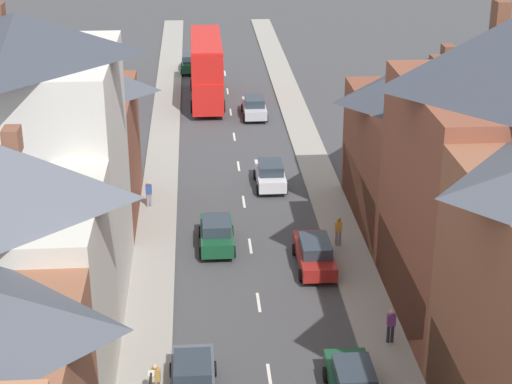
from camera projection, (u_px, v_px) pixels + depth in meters
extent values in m
cube|color=gray|center=(160.00, 190.00, 52.90)|extent=(2.20, 104.00, 0.14)
cube|color=gray|center=(323.00, 186.00, 53.57)|extent=(2.20, 104.00, 0.14)
cube|color=silver|center=(269.00, 376.00, 34.87)|extent=(0.14, 1.80, 0.01)
cube|color=silver|center=(259.00, 302.00, 40.39)|extent=(0.14, 1.80, 0.01)
cube|color=silver|center=(250.00, 246.00, 45.91)|extent=(0.14, 1.80, 0.01)
cube|color=silver|center=(244.00, 202.00, 51.42)|extent=(0.14, 1.80, 0.01)
cube|color=silver|center=(239.00, 166.00, 56.94)|extent=(0.14, 1.80, 0.01)
cube|color=silver|center=(234.00, 137.00, 62.46)|extent=(0.14, 1.80, 0.01)
cube|color=silver|center=(231.00, 112.00, 67.98)|extent=(0.14, 1.80, 0.01)
cube|color=silver|center=(228.00, 91.00, 73.50)|extent=(0.14, 1.80, 0.01)
cube|color=silver|center=(225.00, 73.00, 79.01)|extent=(0.14, 1.80, 0.01)
cube|color=silver|center=(223.00, 58.00, 84.53)|extent=(0.14, 1.80, 0.01)
cube|color=silver|center=(221.00, 44.00, 90.05)|extent=(0.14, 1.80, 0.01)
cube|color=silver|center=(219.00, 32.00, 95.57)|extent=(0.14, 1.80, 0.01)
cube|color=maroon|center=(110.00, 363.00, 32.96)|extent=(0.12, 7.10, 3.20)
cube|color=brown|center=(12.00, 140.00, 30.98)|extent=(0.60, 0.90, 0.94)
cube|color=silver|center=(33.00, 181.00, 38.83)|extent=(8.00, 9.20, 11.73)
cube|color=#1E5133|center=(125.00, 262.00, 40.74)|extent=(0.12, 8.47, 3.20)
pyramid|color=#383D47|center=(17.00, 33.00, 36.21)|extent=(8.00, 9.20, 1.82)
cube|color=brown|center=(64.00, 156.00, 48.03)|extent=(8.00, 8.98, 7.43)
cube|color=olive|center=(136.00, 189.00, 49.10)|extent=(0.12, 8.26, 3.20)
pyramid|color=#474C56|center=(56.00, 71.00, 46.12)|extent=(8.00, 8.98, 2.43)
cube|color=#99664C|center=(49.00, 47.00, 48.03)|extent=(0.60, 0.90, 1.44)
cube|color=brown|center=(493.00, 206.00, 37.47)|extent=(8.00, 9.91, 10.74)
cube|color=#1E5133|center=(399.00, 285.00, 38.67)|extent=(0.12, 9.12, 3.20)
pyramid|color=#383D47|center=(511.00, 52.00, 34.81)|extent=(8.00, 9.91, 2.97)
cube|color=brown|center=(500.00, 19.00, 37.23)|extent=(0.60, 0.90, 1.57)
cube|color=brown|center=(430.00, 162.00, 47.59)|extent=(8.00, 10.58, 7.11)
cube|color=#1E5133|center=(358.00, 196.00, 48.09)|extent=(0.12, 9.73, 3.20)
pyramid|color=#383D47|center=(437.00, 78.00, 45.72)|extent=(8.00, 10.58, 2.56)
cube|color=brown|center=(436.00, 68.00, 45.16)|extent=(0.60, 0.90, 1.29)
cube|color=brown|center=(447.00, 58.00, 46.68)|extent=(0.60, 0.90, 1.47)
cube|color=red|center=(207.00, 82.00, 70.04)|extent=(2.44, 10.80, 2.50)
cube|color=red|center=(206.00, 53.00, 69.12)|extent=(2.44, 10.58, 2.30)
cube|color=red|center=(206.00, 39.00, 68.65)|extent=(2.39, 10.37, 0.10)
cube|color=#28333D|center=(206.00, 64.00, 74.89)|extent=(2.20, 0.10, 1.20)
cube|color=#28333D|center=(205.00, 38.00, 74.00)|extent=(2.20, 0.10, 1.10)
cube|color=#28333D|center=(192.00, 79.00, 69.87)|extent=(0.06, 9.18, 0.90)
cube|color=#28333D|center=(191.00, 52.00, 69.00)|extent=(0.06, 9.18, 0.90)
cube|color=yellow|center=(205.00, 28.00, 73.69)|extent=(1.34, 0.08, 0.32)
cylinder|color=black|center=(192.00, 85.00, 73.49)|extent=(0.30, 1.00, 1.00)
cylinder|color=black|center=(221.00, 84.00, 73.65)|extent=(0.30, 1.00, 1.00)
cylinder|color=black|center=(192.00, 107.00, 67.68)|extent=(0.30, 1.00, 1.00)
cylinder|color=black|center=(223.00, 106.00, 67.84)|extent=(0.30, 1.00, 1.00)
cube|color=#B7BABF|center=(254.00, 108.00, 66.65)|extent=(1.70, 4.31, 0.71)
cube|color=#28333D|center=(254.00, 101.00, 66.20)|extent=(1.46, 2.16, 0.60)
cylinder|color=black|center=(242.00, 108.00, 67.96)|extent=(0.20, 0.62, 0.62)
cylinder|color=black|center=(264.00, 108.00, 68.08)|extent=(0.20, 0.62, 0.62)
cylinder|color=black|center=(244.00, 118.00, 65.50)|extent=(0.20, 0.62, 0.62)
cylinder|color=black|center=(267.00, 118.00, 65.62)|extent=(0.20, 0.62, 0.62)
cube|color=#28333D|center=(354.00, 374.00, 32.81)|extent=(1.46, 2.02, 0.60)
cylinder|color=black|center=(326.00, 374.00, 34.48)|extent=(0.20, 0.62, 0.62)
cylinder|color=black|center=(368.00, 373.00, 34.59)|extent=(0.20, 0.62, 0.62)
cube|color=maroon|center=(314.00, 255.00, 43.44)|extent=(1.70, 4.57, 0.70)
cube|color=#28333D|center=(315.00, 246.00, 42.97)|extent=(1.46, 2.29, 0.60)
cylinder|color=black|center=(295.00, 250.00, 44.82)|extent=(0.20, 0.62, 0.62)
cylinder|color=black|center=(327.00, 249.00, 44.93)|extent=(0.20, 0.62, 0.62)
cylinder|color=black|center=(301.00, 275.00, 42.21)|extent=(0.20, 0.62, 0.62)
cylinder|color=black|center=(335.00, 274.00, 42.32)|extent=(0.20, 0.62, 0.62)
cube|color=#144728|center=(217.00, 235.00, 45.56)|extent=(1.70, 4.14, 0.76)
cube|color=#28333D|center=(216.00, 225.00, 45.11)|extent=(1.46, 2.07, 0.60)
cylinder|color=black|center=(200.00, 232.00, 46.83)|extent=(0.20, 0.62, 0.62)
cylinder|color=black|center=(231.00, 231.00, 46.95)|extent=(0.20, 0.62, 0.62)
cylinder|color=black|center=(201.00, 253.00, 44.48)|extent=(0.20, 0.62, 0.62)
cylinder|color=black|center=(234.00, 252.00, 44.59)|extent=(0.20, 0.62, 0.62)
cube|color=silver|center=(270.00, 176.00, 53.47)|extent=(1.70, 4.11, 0.72)
cube|color=#28333D|center=(271.00, 167.00, 53.02)|extent=(1.46, 2.06, 0.60)
cylinder|color=black|center=(255.00, 174.00, 54.72)|extent=(0.20, 0.62, 0.62)
cylinder|color=black|center=(282.00, 174.00, 54.84)|extent=(0.20, 0.62, 0.62)
cylinder|color=black|center=(258.00, 190.00, 52.38)|extent=(0.20, 0.62, 0.62)
cylinder|color=black|center=(286.00, 189.00, 52.49)|extent=(0.20, 0.62, 0.62)
cube|color=#4C515B|center=(193.00, 379.00, 33.55)|extent=(1.70, 3.87, 0.73)
cube|color=#28333D|center=(193.00, 368.00, 33.11)|extent=(1.46, 1.94, 0.60)
cylinder|color=black|center=(172.00, 370.00, 34.74)|extent=(0.20, 0.62, 0.62)
cylinder|color=black|center=(214.00, 369.00, 34.85)|extent=(0.20, 0.62, 0.62)
cube|color=#144728|center=(191.00, 65.00, 79.20)|extent=(1.70, 3.83, 0.77)
cube|color=#28333D|center=(191.00, 58.00, 78.76)|extent=(1.46, 1.92, 0.60)
cylinder|color=black|center=(182.00, 66.00, 80.39)|extent=(0.20, 0.62, 0.62)
cylinder|color=black|center=(200.00, 65.00, 80.50)|extent=(0.20, 0.62, 0.62)
cylinder|color=black|center=(182.00, 72.00, 78.20)|extent=(0.20, 0.62, 0.62)
cylinder|color=black|center=(201.00, 72.00, 78.31)|extent=(0.20, 0.62, 0.62)
cube|color=#A87A38|center=(156.00, 375.00, 32.83)|extent=(0.36, 0.22, 0.54)
sphere|color=tan|center=(155.00, 366.00, 32.68)|extent=(0.22, 0.22, 0.22)
cylinder|color=#23232D|center=(388.00, 334.00, 36.81)|extent=(0.14, 0.14, 0.84)
cylinder|color=#23232D|center=(392.00, 334.00, 36.83)|extent=(0.14, 0.14, 0.84)
cube|color=#723384|center=(391.00, 320.00, 36.55)|extent=(0.36, 0.22, 0.54)
sphere|color=tan|center=(392.00, 312.00, 36.40)|extent=(0.22, 0.22, 0.22)
cylinder|color=gray|center=(337.00, 238.00, 45.54)|extent=(0.14, 0.14, 0.84)
cylinder|color=gray|center=(340.00, 238.00, 45.55)|extent=(0.14, 0.14, 0.84)
cube|color=gold|center=(339.00, 226.00, 45.28)|extent=(0.36, 0.22, 0.54)
sphere|color=#9E7051|center=(339.00, 220.00, 45.13)|extent=(0.22, 0.22, 0.22)
cylinder|color=gray|center=(148.00, 200.00, 50.26)|extent=(0.14, 0.14, 0.84)
cylinder|color=gray|center=(151.00, 200.00, 50.27)|extent=(0.14, 0.14, 0.84)
cube|color=#2D4C9E|center=(149.00, 189.00, 50.00)|extent=(0.36, 0.22, 0.54)
sphere|color=tan|center=(148.00, 183.00, 49.84)|extent=(0.22, 0.22, 0.22)
cylinder|color=black|center=(150.00, 382.00, 25.38)|extent=(0.08, 0.90, 0.08)
cube|color=beige|center=(151.00, 376.00, 25.83)|extent=(0.20, 0.32, 0.20)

